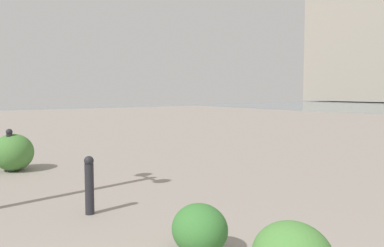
{
  "coord_description": "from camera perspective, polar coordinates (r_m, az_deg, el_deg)",
  "views": [
    {
      "loc": [
        -0.99,
        1.04,
        1.65
      ],
      "look_at": [
        8.75,
        -5.97,
        0.68
      ],
      "focal_mm": 37.45,
      "sensor_mm": 36.0,
      "label": 1
    }
  ],
  "objects": [
    {
      "name": "shrub_low",
      "position": [
        9.11,
        -24.12,
        -3.76
      ],
      "size": [
        0.91,
        0.81,
        0.77
      ],
      "color": "#477F38",
      "rests_on": "ground"
    },
    {
      "name": "bollard_near",
      "position": [
        5.58,
        -14.41,
        -8.33
      ],
      "size": [
        0.13,
        0.13,
        0.79
      ],
      "color": "#232328",
      "rests_on": "ground"
    },
    {
      "name": "bollard_mid",
      "position": [
        8.98,
        -24.51,
        -3.4
      ],
      "size": [
        0.13,
        0.13,
        0.89
      ],
      "color": "#232328",
      "rests_on": "ground"
    },
    {
      "name": "building_highrise",
      "position": [
        77.32,
        24.45,
        13.61
      ],
      "size": [
        16.87,
        15.29,
        30.59
      ],
      "color": "#9E9384",
      "rests_on": "ground"
    },
    {
      "name": "shrub_wide",
      "position": [
        4.18,
        1.1,
        -14.82
      ],
      "size": [
        0.61,
        0.55,
        0.52
      ],
      "color": "#387533",
      "rests_on": "ground"
    }
  ]
}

